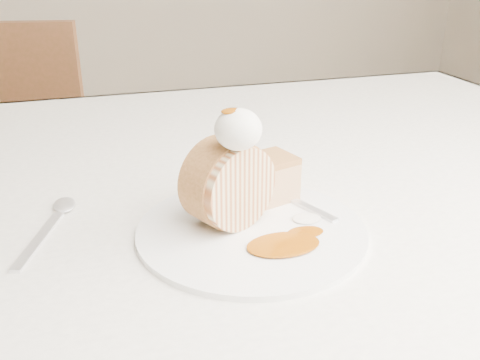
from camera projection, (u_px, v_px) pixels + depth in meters
name	position (u px, v px, depth m)	size (l,w,h in m)	color
table	(209.00, 224.00, 0.79)	(1.40, 0.90, 0.75)	white
chair_far	(24.00, 150.00, 1.54)	(0.48, 0.48, 0.87)	brown
plate	(252.00, 230.00, 0.58)	(0.25, 0.25, 0.01)	white
roulade_slice	(228.00, 184.00, 0.57)	(0.09, 0.09, 0.05)	beige
cake_chunk	(269.00, 180.00, 0.64)	(0.06, 0.05, 0.05)	#B37843
whipped_cream	(238.00, 129.00, 0.53)	(0.05, 0.05, 0.04)	white
caramel_drizzle	(233.00, 106.00, 0.52)	(0.02, 0.02, 0.01)	#8D4405
caramel_pool	(283.00, 244.00, 0.54)	(0.08, 0.05, 0.00)	#8D4405
fork	(302.00, 204.00, 0.63)	(0.02, 0.15, 0.00)	silver
spoon	(39.00, 240.00, 0.56)	(0.02, 0.15, 0.00)	silver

